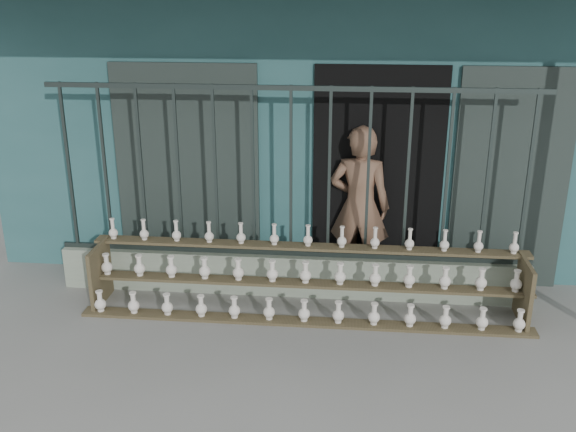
{
  "coord_description": "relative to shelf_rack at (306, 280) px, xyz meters",
  "views": [
    {
      "loc": [
        0.59,
        -4.97,
        3.15
      ],
      "look_at": [
        0.0,
        1.0,
        1.0
      ],
      "focal_mm": 40.0,
      "sensor_mm": 36.0,
      "label": 1
    }
  ],
  "objects": [
    {
      "name": "shelf_rack",
      "position": [
        0.0,
        0.0,
        0.0
      ],
      "size": [
        4.5,
        0.68,
        0.85
      ],
      "color": "brown",
      "rests_on": "ground"
    },
    {
      "name": "security_fence",
      "position": [
        -0.19,
        0.42,
        0.99
      ],
      "size": [
        5.0,
        0.04,
        1.8
      ],
      "color": "#283330",
      "rests_on": "parapet_wall"
    },
    {
      "name": "ground",
      "position": [
        -0.19,
        -0.88,
        -0.36
      ],
      "size": [
        60.0,
        60.0,
        0.0
      ],
      "primitive_type": "plane",
      "color": "slate"
    },
    {
      "name": "workshop_building",
      "position": [
        -0.18,
        3.35,
        1.26
      ],
      "size": [
        7.4,
        6.6,
        3.21
      ],
      "color": "#2A5859",
      "rests_on": "ground"
    },
    {
      "name": "elderly_woman",
      "position": [
        0.53,
        0.76,
        0.54
      ],
      "size": [
        0.72,
        0.53,
        1.8
      ],
      "primitive_type": "imported",
      "rotation": [
        0.0,
        0.0,
        2.98
      ],
      "color": "brown",
      "rests_on": "ground"
    },
    {
      "name": "parapet_wall",
      "position": [
        -0.19,
        0.42,
        -0.14
      ],
      "size": [
        5.0,
        0.2,
        0.45
      ],
      "primitive_type": "cube",
      "color": "gray",
      "rests_on": "ground"
    }
  ]
}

